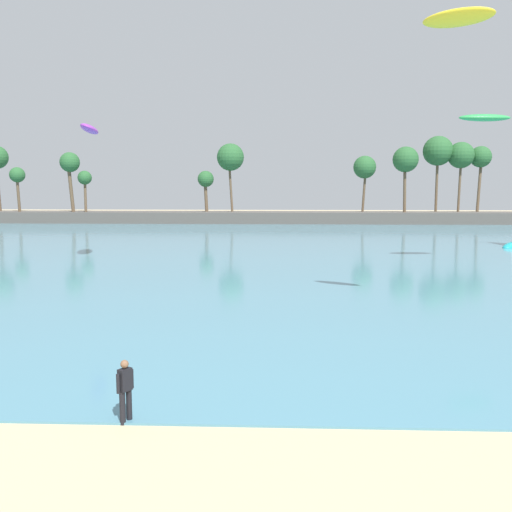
% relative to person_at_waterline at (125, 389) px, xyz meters
% --- Properties ---
extents(sea, '(220.00, 114.61, 0.06)m').
position_rel_person_at_waterline_xyz_m(sea, '(1.10, 57.15, -0.86)').
color(sea, teal).
rests_on(sea, ground).
extents(palm_headland, '(100.67, 6.56, 13.50)m').
position_rel_person_at_waterline_xyz_m(palm_headland, '(4.03, 74.58, 2.93)').
color(palm_headland, '#514C47').
rests_on(palm_headland, ground).
extents(person_at_waterline, '(0.35, 0.48, 1.67)m').
position_rel_person_at_waterline_xyz_m(person_at_waterline, '(0.00, 0.00, 0.00)').
color(person_at_waterline, black).
rests_on(person_at_waterline, ground).
extents(kite_aloft_high_over_bay, '(3.17, 2.52, 0.85)m').
position_rel_person_at_waterline_xyz_m(kite_aloft_high_over_bay, '(11.47, 11.70, 12.21)').
color(kite_aloft_high_over_bay, yellow).
extents(kite_aloft_low_near_shore, '(3.85, 1.56, 0.64)m').
position_rel_person_at_waterline_xyz_m(kite_aloft_low_near_shore, '(18.78, 28.66, 9.97)').
color(kite_aloft_low_near_shore, green).
extents(kite_aloft_drifting_left, '(2.31, 4.18, 1.01)m').
position_rel_person_at_waterline_xyz_m(kite_aloft_drifting_left, '(-10.42, 29.04, 9.32)').
color(kite_aloft_drifting_left, purple).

